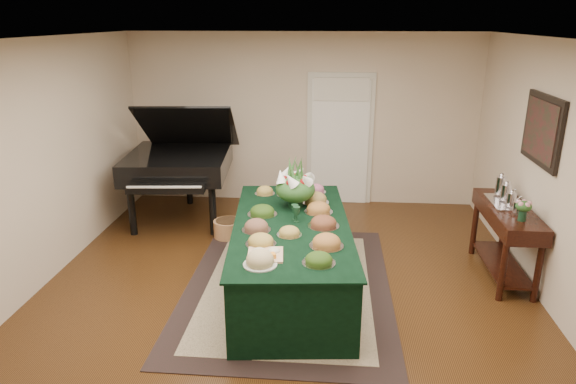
# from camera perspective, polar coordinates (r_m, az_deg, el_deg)

# --- Properties ---
(ground) EXTENTS (6.00, 6.00, 0.00)m
(ground) POSITION_cam_1_polar(r_m,az_deg,el_deg) (5.87, -0.26, -10.71)
(ground) COLOR black
(ground) RESTS_ON ground
(area_rug) EXTENTS (2.29, 3.20, 0.01)m
(area_rug) POSITION_cam_1_polar(r_m,az_deg,el_deg) (5.92, 0.02, -10.35)
(area_rug) COLOR black
(area_rug) RESTS_ON ground
(kitchen_doorway) EXTENTS (1.05, 0.07, 2.10)m
(kitchen_doorway) POSITION_cam_1_polar(r_m,az_deg,el_deg) (8.27, 5.77, 5.64)
(kitchen_doorway) COLOR beige
(kitchen_doorway) RESTS_ON ground
(buffet_table) EXTENTS (1.48, 2.73, 0.79)m
(buffet_table) POSITION_cam_1_polar(r_m,az_deg,el_deg) (5.68, 0.36, -7.20)
(buffet_table) COLOR black
(buffet_table) RESTS_ON ground
(food_platters) EXTENTS (1.09, 2.34, 0.11)m
(food_platters) POSITION_cam_1_polar(r_m,az_deg,el_deg) (5.49, 0.68, -3.19)
(food_platters) COLOR silver
(food_platters) RESTS_ON buffet_table
(cutting_board) EXTENTS (0.36, 0.36, 0.10)m
(cutting_board) POSITION_cam_1_polar(r_m,az_deg,el_deg) (4.81, -2.52, -6.62)
(cutting_board) COLOR tan
(cutting_board) RESTS_ON buffet_table
(green_goblets) EXTENTS (0.10, 0.14, 0.18)m
(green_goblets) POSITION_cam_1_polar(r_m,az_deg,el_deg) (5.56, 0.86, -2.36)
(green_goblets) COLOR #14321E
(green_goblets) RESTS_ON buffet_table
(floral_centerpiece) EXTENTS (0.48, 0.48, 0.48)m
(floral_centerpiece) POSITION_cam_1_polar(r_m,az_deg,el_deg) (5.91, 0.83, 0.90)
(floral_centerpiece) COLOR #14321E
(floral_centerpiece) RESTS_ON buffet_table
(grand_piano) EXTENTS (1.65, 1.85, 1.77)m
(grand_piano) POSITION_cam_1_polar(r_m,az_deg,el_deg) (7.69, -12.02, 3.27)
(grand_piano) COLOR black
(grand_piano) RESTS_ON ground
(wicker_basket) EXTENTS (0.39, 0.39, 0.24)m
(wicker_basket) POSITION_cam_1_polar(r_m,az_deg,el_deg) (7.16, -6.71, -4.09)
(wicker_basket) COLOR #AD7445
(wicker_basket) RESTS_ON ground
(mahogany_sideboard) EXTENTS (0.45, 1.38, 0.86)m
(mahogany_sideboard) POSITION_cam_1_polar(r_m,az_deg,el_deg) (6.39, 23.15, -3.19)
(mahogany_sideboard) COLOR black
(mahogany_sideboard) RESTS_ON ground
(tea_service) EXTENTS (0.34, 0.74, 0.30)m
(tea_service) POSITION_cam_1_polar(r_m,az_deg,el_deg) (6.40, 23.17, -0.25)
(tea_service) COLOR silver
(tea_service) RESTS_ON mahogany_sideboard
(pink_bouquet) EXTENTS (0.18, 0.18, 0.23)m
(pink_bouquet) POSITION_cam_1_polar(r_m,az_deg,el_deg) (5.92, 24.71, -1.52)
(pink_bouquet) COLOR #14321E
(pink_bouquet) RESTS_ON mahogany_sideboard
(wall_painting) EXTENTS (0.05, 0.95, 0.75)m
(wall_painting) POSITION_cam_1_polar(r_m,az_deg,el_deg) (6.17, 26.39, 6.20)
(wall_painting) COLOR black
(wall_painting) RESTS_ON ground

